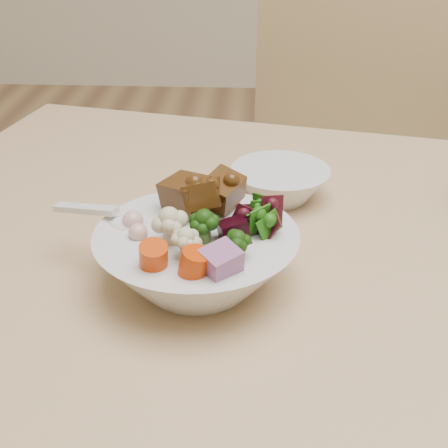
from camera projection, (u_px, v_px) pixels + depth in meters
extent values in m
cylinder|color=tan|center=(86.00, 287.00, 1.27)|extent=(0.05, 0.05, 0.65)
cube|color=tan|center=(326.00, 198.00, 1.29)|extent=(0.56, 0.56, 0.04)
cube|color=tan|center=(356.00, 58.00, 1.34)|extent=(0.43, 0.17, 0.48)
cylinder|color=tan|center=(209.00, 325.00, 1.32)|extent=(0.04, 0.04, 0.45)
cylinder|color=tan|center=(389.00, 369.00, 1.20)|extent=(0.04, 0.04, 0.45)
cylinder|color=tan|center=(264.00, 241.00, 1.62)|extent=(0.04, 0.04, 0.45)
cylinder|color=tan|center=(411.00, 270.00, 1.51)|extent=(0.04, 0.04, 0.45)
sphere|color=black|center=(204.00, 231.00, 0.61)|extent=(0.03, 0.03, 0.03)
sphere|color=beige|center=(170.00, 231.00, 0.60)|extent=(0.04, 0.04, 0.04)
cube|color=black|center=(249.00, 222.00, 0.63)|extent=(0.04, 0.04, 0.02)
cube|color=#8A5383|center=(221.00, 263.00, 0.56)|extent=(0.04, 0.05, 0.04)
cylinder|color=#D54505|center=(154.00, 258.00, 0.57)|extent=(0.03, 0.03, 0.03)
sphere|color=#D89D97|center=(138.00, 233.00, 0.62)|extent=(0.02, 0.02, 0.02)
ellipsoid|color=silver|center=(128.00, 224.00, 0.64)|extent=(0.05, 0.05, 0.01)
cube|color=silver|center=(85.00, 209.00, 0.66)|extent=(0.08, 0.04, 0.02)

